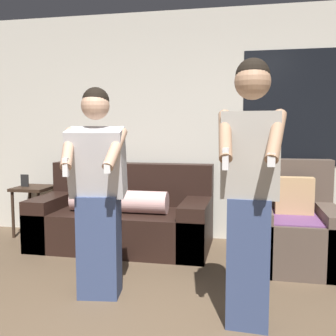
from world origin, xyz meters
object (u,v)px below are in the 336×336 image
Objects in this scene: armchair at (293,230)px; side_table at (34,195)px; couch at (124,218)px; person_left at (98,193)px; person_right at (250,189)px.

armchair reaches higher than side_table.
couch is 2.57× the size of side_table.
person_left is (0.23, -1.36, 0.51)m from couch.
person_right is (2.62, -1.80, 0.43)m from side_table.
couch is 1.19× the size of person_left.
couch is 1.94× the size of armchair.
armchair is 3.10m from side_table.
person_right is (1.15, -0.23, 0.10)m from person_left.
person_right reaches higher than person_left.
person_right is at bearing -34.49° from side_table.
person_left is at bearing 168.61° from person_right.
person_left is at bearing -80.33° from couch.
side_table is 0.43× the size of person_right.
person_right is at bearing -107.83° from armchair.
armchair reaches higher than couch.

